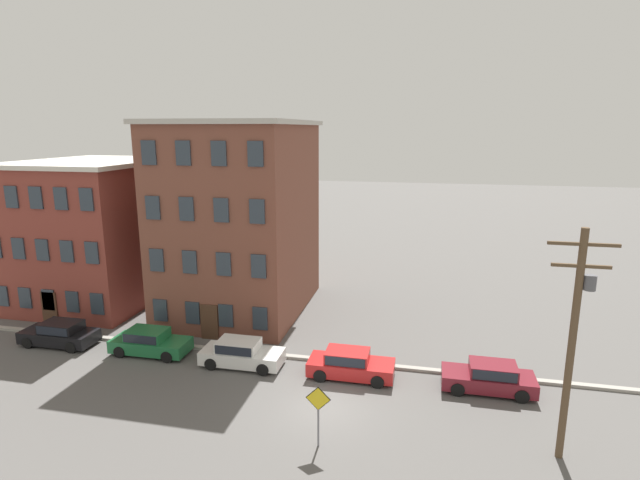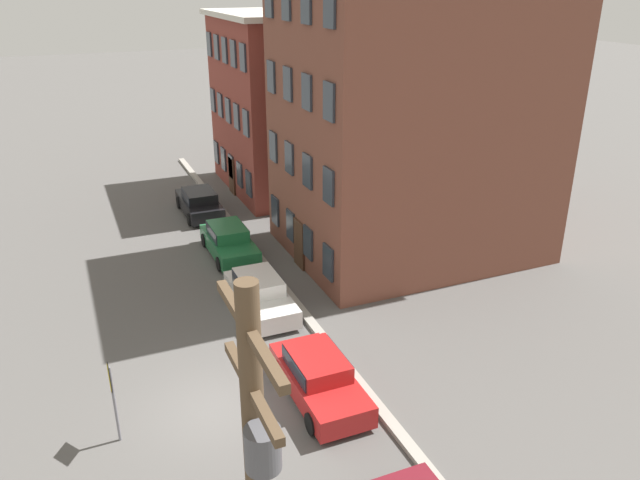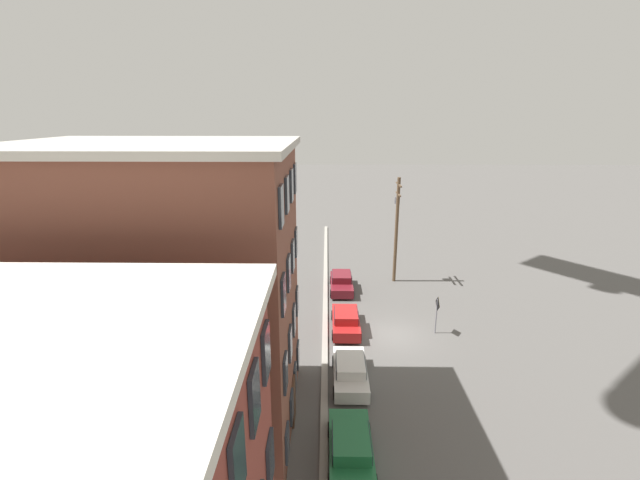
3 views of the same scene
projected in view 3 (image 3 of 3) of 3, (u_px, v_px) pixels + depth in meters
The scene contains 9 objects.
ground_plane at pixel (392, 335), 28.45m from camera, with size 200.00×200.00×0.00m, color #565451.
kerb_strip at pixel (325, 333), 28.49m from camera, with size 56.00×0.36×0.16m, color #9E998E.
apartment_midblock at pixel (164, 294), 18.74m from camera, with size 9.12×11.59×13.08m.
car_green at pixel (351, 447), 17.86m from camera, with size 4.40×1.92×1.43m.
car_white at pixel (350, 370), 23.23m from camera, with size 4.40×1.92×1.43m.
car_red at pixel (346, 320), 28.92m from camera, with size 4.40×1.92×1.43m.
car_maroon at pixel (341, 282), 35.52m from camera, with size 4.40×1.92×1.43m.
caution_sign at pixel (437, 309), 28.23m from camera, with size 1.03×0.08×2.64m.
utility_pole at pixel (397, 224), 36.29m from camera, with size 2.40×0.44×9.13m.
Camera 3 is at (-25.56, 4.42, 14.13)m, focal length 24.00 mm.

